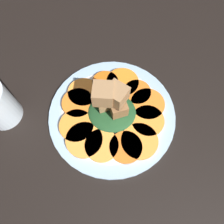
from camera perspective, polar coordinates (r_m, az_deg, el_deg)
table_slab at (r=53.45cm, az=0.00°, el=-1.32°), size 120.00×120.00×2.00cm
plate at (r=52.05cm, az=0.00°, el=-0.69°), size 30.00×30.00×1.05cm
carrot_slice_0 at (r=48.53cm, az=3.59°, el=-9.14°), size 7.27×7.27×0.95cm
carrot_slice_1 at (r=49.17cm, az=7.18°, el=-7.56°), size 8.33×8.33×0.95cm
carrot_slice_2 at (r=50.99cm, az=9.30°, el=-2.29°), size 7.62×7.62×0.95cm
carrot_slice_3 at (r=52.70cm, az=9.25°, el=2.05°), size 8.15×8.15×0.95cm
carrot_slice_4 at (r=53.81cm, az=6.56°, el=5.12°), size 6.72×6.72×0.95cm
carrot_slice_5 at (r=54.92cm, az=2.76°, el=7.72°), size 8.08×8.08×0.95cm
carrot_slice_6 at (r=54.82cm, az=-1.77°, el=7.60°), size 6.59×6.59×0.95cm
carrot_slice_7 at (r=53.91cm, az=-7.44°, el=5.11°), size 7.66×7.66×0.95cm
carrot_slice_8 at (r=52.77cm, az=-8.89°, el=2.33°), size 7.66×7.66×0.95cm
carrot_slice_9 at (r=50.56cm, az=-9.25°, el=-3.56°), size 7.89×7.89×0.95cm
carrot_slice_10 at (r=49.26cm, az=-7.27°, el=-7.22°), size 8.26×8.26×0.95cm
carrot_slice_11 at (r=48.59cm, az=-2.71°, el=-8.70°), size 7.51×7.51×0.95cm
center_pile at (r=48.28cm, az=-0.26°, el=1.89°), size 11.18×10.06×10.21cm
fork at (r=49.06cm, az=-0.98°, el=-7.72°), size 17.46×4.05×0.40cm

